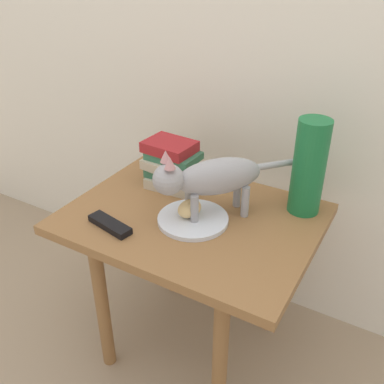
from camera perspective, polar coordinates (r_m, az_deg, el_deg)
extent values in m
plane|color=gray|center=(1.70, 0.00, -19.30)|extent=(6.00, 6.00, 0.00)
cube|color=silver|center=(1.48, 8.50, 22.47)|extent=(4.00, 0.04, 2.20)
cube|color=olive|center=(1.33, 0.00, -3.55)|extent=(0.75, 0.57, 0.03)
cylinder|color=olive|center=(1.48, -11.82, -14.43)|extent=(0.04, 0.04, 0.54)
cylinder|color=olive|center=(1.31, 3.72, -21.34)|extent=(0.04, 0.04, 0.54)
cylinder|color=olive|center=(1.73, -2.63, -6.00)|extent=(0.04, 0.04, 0.54)
cylinder|color=olive|center=(1.59, 10.79, -10.46)|extent=(0.04, 0.04, 0.54)
cylinder|color=silver|center=(1.28, 0.13, -3.63)|extent=(0.21, 0.21, 0.01)
ellipsoid|color=#E0BC7A|center=(1.27, -0.33, -2.20)|extent=(0.08, 0.09, 0.05)
cylinder|color=#99999E|center=(1.25, 0.33, -2.46)|extent=(0.02, 0.02, 0.10)
cylinder|color=#99999E|center=(1.29, -0.51, -1.10)|extent=(0.02, 0.02, 0.10)
cylinder|color=#99999E|center=(1.30, 7.06, -1.26)|extent=(0.02, 0.02, 0.10)
cylinder|color=#99999E|center=(1.34, 6.01, 0.00)|extent=(0.02, 0.02, 0.10)
ellipsoid|color=#99999E|center=(1.25, 3.60, 2.09)|extent=(0.24, 0.25, 0.11)
sphere|color=#99999E|center=(1.20, -3.16, 1.67)|extent=(0.09, 0.09, 0.09)
cone|color=tan|center=(1.16, -2.96, 3.89)|extent=(0.03, 0.03, 0.03)
cone|color=tan|center=(1.19, -3.52, 4.78)|extent=(0.03, 0.03, 0.03)
cylinder|color=#99999E|center=(1.33, 11.78, 3.70)|extent=(0.12, 0.13, 0.02)
cube|color=#BCB299|center=(1.46, -2.48, 1.41)|extent=(0.17, 0.13, 0.04)
cube|color=#336B4C|center=(1.46, -2.75, 2.85)|extent=(0.17, 0.13, 0.03)
cube|color=#BCB299|center=(1.43, -3.03, 3.65)|extent=(0.17, 0.14, 0.03)
cube|color=#336B4C|center=(1.43, -2.46, 4.82)|extent=(0.17, 0.12, 0.02)
cube|color=maroon|center=(1.42, -2.98, 6.02)|extent=(0.17, 0.13, 0.04)
cylinder|color=#196B38|center=(1.31, 15.23, 3.17)|extent=(0.10, 0.10, 0.30)
cube|color=black|center=(1.28, -10.82, -4.25)|extent=(0.16, 0.07, 0.02)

